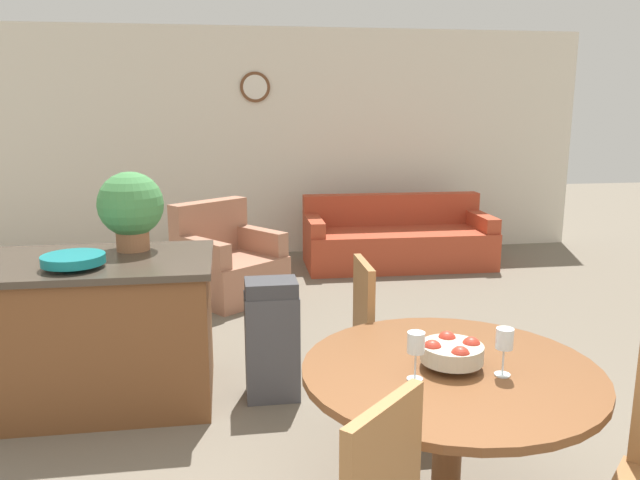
{
  "coord_description": "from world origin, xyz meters",
  "views": [
    {
      "loc": [
        -0.44,
        -1.44,
        1.81
      ],
      "look_at": [
        0.16,
        2.48,
        0.94
      ],
      "focal_mm": 35.0,
      "sensor_mm": 36.0,
      "label": 1
    }
  ],
  "objects_px": {
    "wine_glass_right": "(504,341)",
    "trash_bin": "(272,340)",
    "dining_table": "(449,405)",
    "couch": "(397,241)",
    "teal_bowl": "(73,260)",
    "dining_chair_far_side": "(383,340)",
    "wine_glass_left": "(416,345)",
    "kitchen_island": "(100,330)",
    "fruit_bowl": "(452,352)",
    "potted_plant": "(131,207)",
    "armchair": "(228,266)"
  },
  "relations": [
    {
      "from": "dining_table",
      "to": "potted_plant",
      "type": "bearing_deg",
      "value": 131.21
    },
    {
      "from": "wine_glass_right",
      "to": "trash_bin",
      "type": "distance_m",
      "value": 1.75
    },
    {
      "from": "dining_chair_far_side",
      "to": "armchair",
      "type": "relative_size",
      "value": 0.87
    },
    {
      "from": "dining_chair_far_side",
      "to": "potted_plant",
      "type": "bearing_deg",
      "value": -120.25
    },
    {
      "from": "wine_glass_left",
      "to": "potted_plant",
      "type": "relative_size",
      "value": 0.4
    },
    {
      "from": "fruit_bowl",
      "to": "teal_bowl",
      "type": "height_order",
      "value": "teal_bowl"
    },
    {
      "from": "potted_plant",
      "to": "couch",
      "type": "relative_size",
      "value": 0.24
    },
    {
      "from": "fruit_bowl",
      "to": "dining_table",
      "type": "bearing_deg",
      "value": -166.11
    },
    {
      "from": "teal_bowl",
      "to": "potted_plant",
      "type": "relative_size",
      "value": 0.7
    },
    {
      "from": "wine_glass_right",
      "to": "couch",
      "type": "height_order",
      "value": "wine_glass_right"
    },
    {
      "from": "wine_glass_left",
      "to": "couch",
      "type": "distance_m",
      "value": 4.76
    },
    {
      "from": "dining_table",
      "to": "teal_bowl",
      "type": "bearing_deg",
      "value": 143.82
    },
    {
      "from": "kitchen_island",
      "to": "trash_bin",
      "type": "distance_m",
      "value": 1.05
    },
    {
      "from": "potted_plant",
      "to": "trash_bin",
      "type": "distance_m",
      "value": 1.21
    },
    {
      "from": "dining_table",
      "to": "couch",
      "type": "distance_m",
      "value": 4.6
    },
    {
      "from": "dining_table",
      "to": "wine_glass_right",
      "type": "bearing_deg",
      "value": -30.11
    },
    {
      "from": "teal_bowl",
      "to": "wine_glass_right",
      "type": "bearing_deg",
      "value": -35.66
    },
    {
      "from": "potted_plant",
      "to": "couch",
      "type": "distance_m",
      "value": 3.85
    },
    {
      "from": "trash_bin",
      "to": "armchair",
      "type": "distance_m",
      "value": 2.18
    },
    {
      "from": "dining_chair_far_side",
      "to": "wine_glass_left",
      "type": "bearing_deg",
      "value": -6.23
    },
    {
      "from": "fruit_bowl",
      "to": "trash_bin",
      "type": "xyz_separation_m",
      "value": [
        -0.64,
        1.36,
        -0.44
      ]
    },
    {
      "from": "potted_plant",
      "to": "fruit_bowl",
      "type": "bearing_deg",
      "value": -48.77
    },
    {
      "from": "fruit_bowl",
      "to": "kitchen_island",
      "type": "xyz_separation_m",
      "value": [
        -1.69,
        1.48,
        -0.36
      ]
    },
    {
      "from": "armchair",
      "to": "potted_plant",
      "type": "bearing_deg",
      "value": -145.9
    },
    {
      "from": "wine_glass_right",
      "to": "couch",
      "type": "distance_m",
      "value": 4.69
    },
    {
      "from": "wine_glass_right",
      "to": "armchair",
      "type": "distance_m",
      "value": 3.83
    },
    {
      "from": "wine_glass_left",
      "to": "kitchen_island",
      "type": "bearing_deg",
      "value": 133.71
    },
    {
      "from": "wine_glass_right",
      "to": "kitchen_island",
      "type": "xyz_separation_m",
      "value": [
        -1.86,
        1.58,
        -0.44
      ]
    },
    {
      "from": "wine_glass_left",
      "to": "armchair",
      "type": "height_order",
      "value": "wine_glass_left"
    },
    {
      "from": "dining_chair_far_side",
      "to": "fruit_bowl",
      "type": "distance_m",
      "value": 0.9
    },
    {
      "from": "wine_glass_right",
      "to": "dining_table",
      "type": "bearing_deg",
      "value": 149.89
    },
    {
      "from": "teal_bowl",
      "to": "trash_bin",
      "type": "relative_size",
      "value": 0.46
    },
    {
      "from": "dining_chair_far_side",
      "to": "teal_bowl",
      "type": "relative_size",
      "value": 2.82
    },
    {
      "from": "potted_plant",
      "to": "wine_glass_left",
      "type": "bearing_deg",
      "value": -53.88
    },
    {
      "from": "dining_table",
      "to": "fruit_bowl",
      "type": "height_order",
      "value": "fruit_bowl"
    },
    {
      "from": "kitchen_island",
      "to": "armchair",
      "type": "distance_m",
      "value": 2.19
    },
    {
      "from": "kitchen_island",
      "to": "wine_glass_left",
      "type": "bearing_deg",
      "value": -46.29
    },
    {
      "from": "potted_plant",
      "to": "dining_chair_far_side",
      "type": "bearing_deg",
      "value": -30.91
    },
    {
      "from": "potted_plant",
      "to": "armchair",
      "type": "distance_m",
      "value": 2.11
    },
    {
      "from": "teal_bowl",
      "to": "trash_bin",
      "type": "bearing_deg",
      "value": 3.83
    },
    {
      "from": "wine_glass_right",
      "to": "potted_plant",
      "type": "xyz_separation_m",
      "value": [
        -1.67,
        1.8,
        0.29
      ]
    },
    {
      "from": "wine_glass_left",
      "to": "wine_glass_right",
      "type": "bearing_deg",
      "value": -1.98
    },
    {
      "from": "wine_glass_left",
      "to": "armchair",
      "type": "xyz_separation_m",
      "value": [
        -0.72,
        3.61,
        -0.59
      ]
    },
    {
      "from": "fruit_bowl",
      "to": "wine_glass_left",
      "type": "relative_size",
      "value": 1.3
    },
    {
      "from": "couch",
      "to": "armchair",
      "type": "relative_size",
      "value": 1.86
    },
    {
      "from": "dining_chair_far_side",
      "to": "trash_bin",
      "type": "relative_size",
      "value": 1.3
    },
    {
      "from": "wine_glass_right",
      "to": "teal_bowl",
      "type": "height_order",
      "value": "teal_bowl"
    },
    {
      "from": "dining_table",
      "to": "fruit_bowl",
      "type": "xyz_separation_m",
      "value": [
        0.0,
        0.0,
        0.24
      ]
    },
    {
      "from": "wine_glass_left",
      "to": "kitchen_island",
      "type": "xyz_separation_m",
      "value": [
        -1.5,
        1.57,
        -0.44
      ]
    },
    {
      "from": "dining_chair_far_side",
      "to": "fruit_bowl",
      "type": "height_order",
      "value": "dining_chair_far_side"
    }
  ]
}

